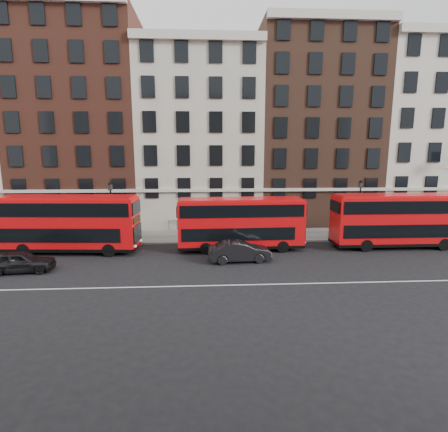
{
  "coord_description": "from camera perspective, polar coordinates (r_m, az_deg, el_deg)",
  "views": [
    {
      "loc": [
        0.39,
        -22.07,
        8.0
      ],
      "look_at": [
        1.94,
        5.0,
        3.0
      ],
      "focal_mm": 28.0,
      "sensor_mm": 36.0,
      "label": 1
    }
  ],
  "objects": [
    {
      "name": "kerb",
      "position": [
        31.09,
        -3.9,
        -4.33
      ],
      "size": [
        80.0,
        0.3,
        0.16
      ],
      "primitive_type": "cube",
      "color": "gray",
      "rests_on": "ground"
    },
    {
      "name": "bus_c",
      "position": [
        28.55,
        2.67,
        -1.07
      ],
      "size": [
        10.29,
        2.72,
        4.3
      ],
      "rotation": [
        0.0,
        0.0,
        0.02
      ],
      "color": "red",
      "rests_on": "ground"
    },
    {
      "name": "iron_railings",
      "position": [
        35.54,
        -3.84,
        -1.51
      ],
      "size": [
        6.6,
        0.06,
        1.0
      ],
      "primitive_type": null,
      "color": "black",
      "rests_on": "pavement"
    },
    {
      "name": "car_rear",
      "position": [
        27.31,
        -30.25,
        -6.45
      ],
      "size": [
        4.46,
        2.18,
        1.47
      ],
      "primitive_type": "imported",
      "rotation": [
        0.0,
        0.0,
        1.68
      ],
      "color": "black",
      "rests_on": "ground"
    },
    {
      "name": "building_terrace",
      "position": [
        40.01,
        -4.39,
        13.63
      ],
      "size": [
        64.0,
        11.95,
        22.0
      ],
      "color": "beige",
      "rests_on": "ground"
    },
    {
      "name": "bus_d",
      "position": [
        32.64,
        26.39,
        -0.48
      ],
      "size": [
        10.79,
        2.66,
        4.53
      ],
      "rotation": [
        0.0,
        0.0,
        -0.0
      ],
      "color": "red",
      "rests_on": "ground"
    },
    {
      "name": "ground",
      "position": [
        23.48,
        -4.09,
        -9.5
      ],
      "size": [
        120.0,
        120.0,
        0.0
      ],
      "primitive_type": "plane",
      "color": "black",
      "rests_on": "ground"
    },
    {
      "name": "bus_b",
      "position": [
        30.37,
        -24.12,
        -0.98
      ],
      "size": [
        11.08,
        3.36,
        4.59
      ],
      "rotation": [
        0.0,
        0.0,
        -0.07
      ],
      "color": "red",
      "rests_on": "ground"
    },
    {
      "name": "pavement",
      "position": [
        33.52,
        -3.86,
        -3.25
      ],
      "size": [
        80.0,
        5.0,
        0.15
      ],
      "primitive_type": "cube",
      "color": "gray",
      "rests_on": "ground"
    },
    {
      "name": "lamp_post_left",
      "position": [
        31.87,
        -17.9,
        1.06
      ],
      "size": [
        0.44,
        0.44,
        5.33
      ],
      "color": "black",
      "rests_on": "pavement"
    },
    {
      "name": "lamp_post_right",
      "position": [
        34.8,
        21.23,
        1.61
      ],
      "size": [
        0.44,
        0.44,
        5.33
      ],
      "color": "black",
      "rests_on": "pavement"
    },
    {
      "name": "car_front",
      "position": [
        25.92,
        2.59,
        -5.78
      ],
      "size": [
        4.75,
        2.03,
        1.52
      ],
      "primitive_type": "imported",
      "rotation": [
        0.0,
        0.0,
        1.66
      ],
      "color": "black",
      "rests_on": "ground"
    },
    {
      "name": "road_centre_line",
      "position": [
        21.6,
        -4.16,
        -11.3
      ],
      "size": [
        70.0,
        0.12,
        0.01
      ],
      "primitive_type": "cube",
      "color": "white",
      "rests_on": "ground"
    }
  ]
}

